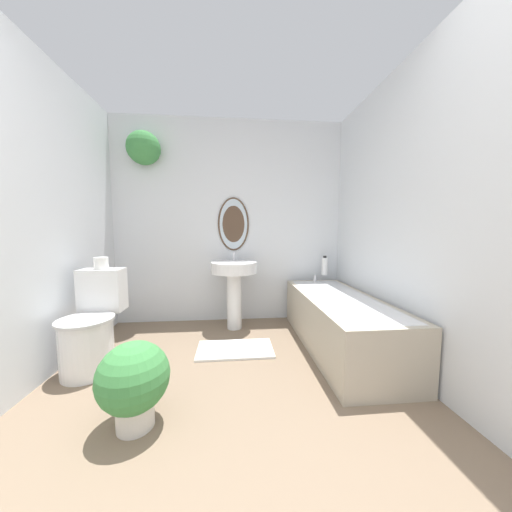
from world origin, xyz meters
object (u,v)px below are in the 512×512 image
Objects in this scene: pedestal_sink at (234,279)px; shampoo_bottle at (325,266)px; toilet at (92,328)px; bathtub at (339,320)px; potted_plant at (134,380)px; toilet_paper_roll at (101,263)px.

pedestal_sink reaches higher than shampoo_bottle.
toilet is 2.11m from bathtub.
potted_plant is 4.39× the size of toilet_paper_roll.
toilet_paper_roll is (-0.56, 0.88, 0.55)m from potted_plant.
bathtub is (0.97, -0.57, -0.30)m from pedestal_sink.
potted_plant is at bearing -136.12° from shampoo_bottle.
toilet_paper_roll is (-1.13, -0.55, 0.26)m from pedestal_sink.
toilet reaches higher than bathtub.
toilet_paper_roll is at bearing -162.12° from shampoo_bottle.
shampoo_bottle is (0.13, 0.74, 0.42)m from bathtub.
bathtub is 7.06× the size of shampoo_bottle.
toilet_paper_roll is (-2.10, 0.02, 0.56)m from bathtub.
toilet reaches higher than potted_plant.
potted_plant is at bearing -150.82° from bathtub.
toilet_paper_roll reaches higher than potted_plant.
pedestal_sink is 3.69× the size of shampoo_bottle.
bathtub is 14.83× the size of toilet_paper_roll.
toilet_paper_roll reaches higher than shampoo_bottle.
potted_plant is (-0.56, -1.43, -0.28)m from pedestal_sink.
toilet_paper_roll is (0.00, 0.20, 0.49)m from toilet.
shampoo_bottle is 2.10× the size of toilet_paper_roll.
toilet_paper_roll is at bearing 90.00° from toilet.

